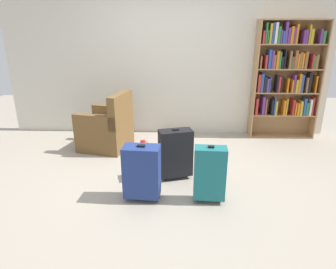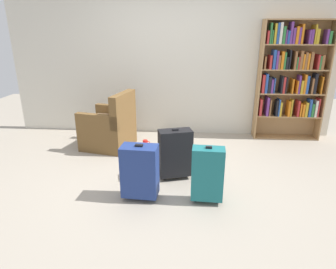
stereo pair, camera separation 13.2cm
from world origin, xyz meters
The scene contains 8 objects.
ground_plane centered at (0.00, 0.00, 0.00)m, with size 9.91×9.91×0.00m, color #9E9384.
back_wall centered at (0.00, 1.86, 1.30)m, with size 5.66×0.10×2.60m, color beige.
bookshelf centered at (2.01, 1.66, 1.08)m, with size 1.10×0.26×1.96m.
armchair centered at (-0.91, 0.99, 0.32)m, with size 0.84×0.84×0.90m.
mug centered at (-0.36, 1.08, 0.05)m, with size 0.12×0.08×0.10m.
suitcase_navy_blue centered at (-0.18, -0.52, 0.34)m, with size 0.41×0.26×0.65m.
suitcase_black centered at (0.18, -0.01, 0.35)m, with size 0.45×0.31×0.66m.
suitcase_teal centered at (0.56, -0.54, 0.34)m, with size 0.35×0.20×0.66m.
Camera 1 is at (0.22, -3.39, 1.79)m, focal length 31.33 mm.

